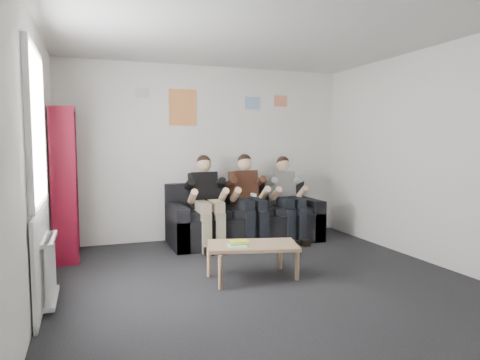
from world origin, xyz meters
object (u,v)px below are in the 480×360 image
at_px(bookshelf, 66,184).
at_px(person_left, 207,201).
at_px(person_middle, 249,199).
at_px(person_right, 287,198).
at_px(sofa, 244,220).
at_px(coffee_table, 253,248).

bearing_deg(bookshelf, person_left, -5.33).
distance_m(person_middle, person_right, 0.64).
height_order(sofa, person_right, person_right).
relative_size(sofa, person_right, 1.76).
relative_size(person_left, person_right, 1.02).
xyz_separation_m(bookshelf, person_left, (1.89, -0.09, -0.31)).
relative_size(sofa, coffee_table, 2.33).
xyz_separation_m(person_middle, person_right, (0.64, 0.00, -0.01)).
xyz_separation_m(coffee_table, person_right, (1.18, 1.55, 0.31)).
bearing_deg(person_middle, coffee_table, -117.58).
bearing_deg(bookshelf, sofa, 0.02).
bearing_deg(sofa, bookshelf, -177.49).
bearing_deg(person_right, bookshelf, 172.72).
xyz_separation_m(person_left, person_middle, (0.64, -0.00, 0.00)).
bearing_deg(coffee_table, person_middle, 70.76).
height_order(coffee_table, person_right, person_right).
bearing_deg(person_right, person_middle, 174.61).
height_order(bookshelf, person_left, bookshelf).
bearing_deg(sofa, person_right, -17.57).
bearing_deg(person_right, coffee_table, -132.89).
height_order(sofa, person_left, person_left).
height_order(coffee_table, person_middle, person_middle).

